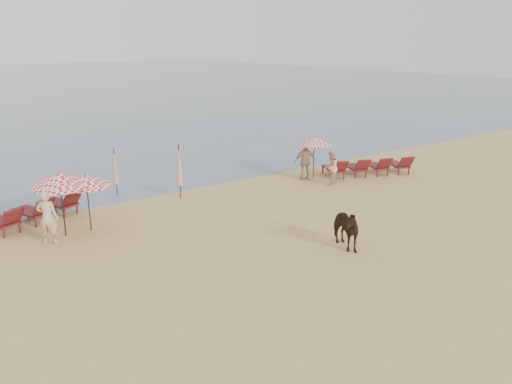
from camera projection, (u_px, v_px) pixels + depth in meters
The scene contains 12 objects.
ground at pixel (352, 265), 15.15m from camera, with size 120.00×120.00×0.00m, color tan.
lounger_cluster_left at pixel (35, 210), 18.56m from camera, with size 3.66×2.92×0.70m.
lounger_cluster_right at pixel (368, 166), 25.17m from camera, with size 4.64×3.24×0.68m.
umbrella_open_left_a at pixel (86, 180), 17.44m from camera, with size 1.82×1.82×2.07m.
umbrella_open_left_b at pixel (59, 179), 16.88m from camera, with size 1.86×1.89×2.37m.
umbrella_open_right at pixel (314, 141), 24.15m from camera, with size 1.71×1.71×2.09m.
umbrella_closed_left at pixel (115, 166), 21.70m from camera, with size 0.26×0.26×2.10m.
umbrella_closed_right at pixel (179, 165), 21.21m from camera, with size 0.29×0.29×2.39m.
cow at pixel (343, 227), 16.26m from camera, with size 0.76×1.67×1.41m, color black.
beachgoer_left at pixel (47, 217), 16.51m from camera, with size 0.68×0.45×1.87m, color tan.
beachgoer_right_a at pixel (331, 168), 23.36m from camera, with size 0.81×0.63×1.67m, color #E1AD8C.
beachgoer_right_b at pixel (305, 161), 24.21m from camera, with size 1.09×0.45×1.85m, color tan.
Camera 1 is at (-10.46, -9.51, 6.56)m, focal length 35.00 mm.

